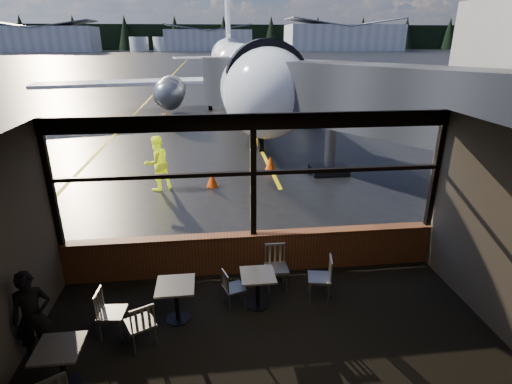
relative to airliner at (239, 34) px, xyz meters
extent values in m
plane|color=black|center=(-1.43, 98.44, -5.18)|extent=(520.00, 520.00, 0.00)
cube|color=black|center=(-1.43, -24.56, -5.17)|extent=(8.00, 6.00, 0.01)
cube|color=#38332D|center=(-1.43, -24.56, -1.68)|extent=(8.00, 6.00, 0.04)
cube|color=#5B2F1B|center=(-1.43, -21.56, -4.73)|extent=(8.00, 0.28, 0.90)
cube|color=black|center=(-1.43, -21.56, -1.83)|extent=(8.00, 0.18, 0.30)
cube|color=black|center=(-5.38, -21.56, -2.98)|extent=(0.12, 0.12, 2.60)
cube|color=black|center=(-1.43, -21.56, -2.98)|extent=(0.12, 0.12, 2.60)
cube|color=black|center=(2.52, -21.56, -2.98)|extent=(0.12, 0.12, 2.60)
cube|color=black|center=(-1.43, -21.56, -2.88)|extent=(8.00, 0.10, 0.08)
imported|color=black|center=(-5.13, -23.74, -4.39)|extent=(0.67, 0.56, 1.58)
imported|color=#BFF219|center=(-4.10, -15.97, -4.25)|extent=(1.15, 1.11, 1.86)
cone|color=#E03B07|center=(0.03, -14.32, -4.89)|extent=(0.41, 0.41, 0.57)
cone|color=#EB3D07|center=(-5.04, -2.88, -4.91)|extent=(0.39, 0.39, 0.54)
cylinder|color=silver|center=(-31.43, 160.44, -2.18)|extent=(8.00, 8.00, 6.00)
cylinder|color=silver|center=(-21.43, 160.44, -2.18)|extent=(8.00, 8.00, 6.00)
cylinder|color=silver|center=(-11.43, 160.44, -2.18)|extent=(8.00, 8.00, 6.00)
cube|color=black|center=(-1.43, 188.44, 0.82)|extent=(360.00, 3.00, 12.00)
cone|color=red|center=(-2.27, -15.95, -4.91)|extent=(0.39, 0.39, 0.54)
camera|label=1|loc=(-2.26, -29.21, -0.35)|focal=28.00mm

